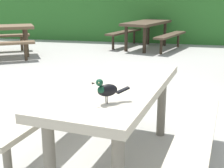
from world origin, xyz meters
name	(u,v)px	position (x,y,z in m)	size (l,w,h in m)	color
hedge_wall	(161,12)	(0.00, 8.64, 0.89)	(28.00, 2.34, 1.79)	#2D6B28
picnic_table_foreground	(116,104)	(0.19, 0.20, 0.56)	(1.90, 1.93, 0.74)	#B2A893
bird_grackle	(106,89)	(0.22, -0.30, 0.84)	(0.25, 0.18, 0.18)	black
picnic_table_mid_right	(147,28)	(-0.25, 6.50, 0.56)	(2.13, 2.15, 0.74)	#473828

